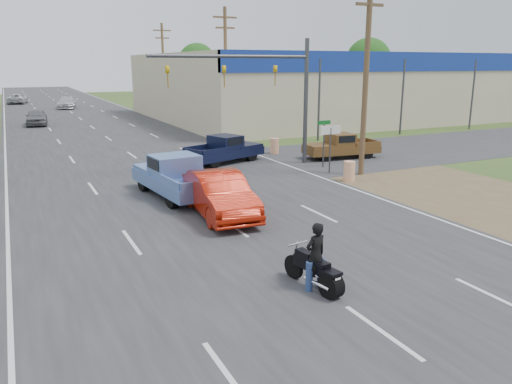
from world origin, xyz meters
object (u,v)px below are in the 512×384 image
motorcycle (316,273)px  distant_car_white (17,99)px  red_convertible (220,195)px  blue_pickup (175,175)px  distant_car_grey (36,117)px  rider (315,258)px  navy_pickup (226,149)px  distant_car_silver (67,103)px  brown_pickup (340,146)px

motorcycle → distant_car_white: (-5.23, 71.07, 0.23)m
red_convertible → blue_pickup: bearing=104.7°
blue_pickup → distant_car_grey: (-3.90, 30.71, -0.15)m
rider → blue_pickup: blue_pickup is taller
rider → blue_pickup: bearing=-97.4°
navy_pickup → distant_car_white: bearing=171.3°
distant_car_silver → distant_car_white: 12.83m
blue_pickup → distant_car_white: size_ratio=1.12×
red_convertible → motorcycle: red_convertible is taller
rider → red_convertible: bearing=-101.5°
distant_car_white → blue_pickup: bearing=103.5°
distant_car_grey → distant_car_white: 29.65m
blue_pickup → distant_car_silver: size_ratio=1.09×
motorcycle → distant_car_grey: size_ratio=0.47×
rider → distant_car_white: bearing=-95.1°
brown_pickup → distant_car_silver: (-11.09, 44.53, -0.02)m
navy_pickup → red_convertible: bearing=-43.1°
brown_pickup → distant_car_grey: size_ratio=1.06×
distant_car_white → rider: bearing=103.2°
motorcycle → navy_pickup: bearing=65.4°
motorcycle → rider: (-0.01, 0.05, 0.37)m
blue_pickup → navy_pickup: size_ratio=1.10×
blue_pickup → brown_pickup: blue_pickup is taller
brown_pickup → distant_car_white: (-16.60, 56.12, -0.07)m
distant_car_white → distant_car_silver: bearing=124.4°
brown_pickup → distant_car_white: brown_pickup is taller
brown_pickup → distant_car_silver: size_ratio=0.92×
distant_car_silver → brown_pickup: bearing=-66.4°
navy_pickup → brown_pickup: 7.03m
distant_car_silver → distant_car_white: size_ratio=1.02×
motorcycle → distant_car_silver: 59.48m
distant_car_grey → distant_car_white: distant_car_grey is taller
distant_car_silver → motorcycle: bearing=-80.7°
distant_car_white → distant_car_grey: bearing=100.8°
blue_pickup → distant_car_silver: blue_pickup is taller
rider → distant_car_grey: 41.61m
motorcycle → brown_pickup: brown_pickup is taller
blue_pickup → distant_car_white: 60.54m
blue_pickup → brown_pickup: 12.48m
rider → navy_pickup: rider is taller
distant_car_grey → distant_car_silver: bearing=80.5°
motorcycle → brown_pickup: (11.37, 14.95, 0.29)m
blue_pickup → red_convertible: bearing=-86.2°
red_convertible → distant_car_grey: size_ratio=1.11×
red_convertible → rider: (-0.26, -7.04, 0.02)m
blue_pickup → distant_car_grey: 30.96m
red_convertible → distant_car_grey: (-4.54, 34.35, -0.06)m
rider → brown_pickup: rider is taller
brown_pickup → motorcycle: bearing=149.6°
blue_pickup → distant_car_grey: bearing=91.2°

